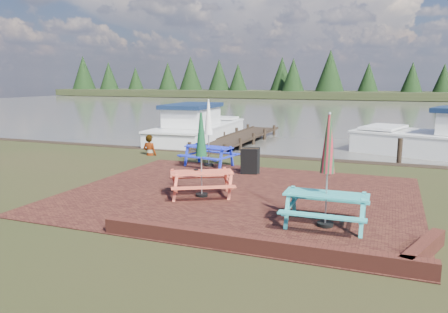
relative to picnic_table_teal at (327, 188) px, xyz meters
name	(u,v)px	position (x,y,z in m)	size (l,w,h in m)	color
ground	(225,205)	(-2.51, 0.73, -0.82)	(120.00, 120.00, 0.00)	black
paving	(239,195)	(-2.51, 1.73, -0.81)	(9.00, 7.50, 0.02)	#331410
brick_wall	(290,246)	(-0.36, -1.69, -0.67)	(6.21, 1.79, 0.30)	#4C1E16
water	(354,109)	(-2.51, 37.73, -0.82)	(120.00, 60.00, 0.02)	#434139
far_treeline	(371,78)	(-2.51, 66.73, 2.46)	(120.00, 10.00, 8.10)	black
picnic_table_teal	(327,188)	(0.00, 0.00, 0.00)	(1.71, 1.53, 2.35)	teal
picnic_table_red	(201,168)	(-3.35, 1.23, -0.05)	(2.08, 2.01, 2.22)	#DB5338
picnic_table_blue	(209,144)	(-4.76, 5.03, -0.01)	(1.93, 1.79, 2.32)	#1929BF
chalkboard	(250,161)	(-2.99, 4.26, -0.38)	(0.57, 0.63, 0.86)	black
jetty	(240,137)	(-6.01, 12.00, -0.71)	(1.76, 9.08, 1.00)	black
boat_jetty	(198,130)	(-8.06, 11.33, -0.36)	(3.06, 7.85, 2.24)	silver
person	(149,135)	(-7.89, 6.28, 0.00)	(0.60, 0.40, 1.65)	gray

